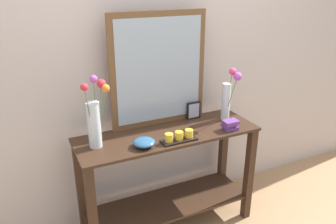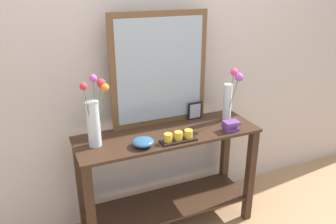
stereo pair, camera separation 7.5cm
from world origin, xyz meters
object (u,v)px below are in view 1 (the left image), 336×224
picture_frame_small (194,110)px  book_stack (230,125)px  tall_vase_left (95,117)px  vase_right (228,95)px  mirror_leaning (159,70)px  decorative_bowl (144,142)px  candle_tray (179,137)px  console_table (168,171)px

picture_frame_small → book_stack: bearing=-64.8°
tall_vase_left → vase_right: 1.01m
mirror_leaning → picture_frame_small: (0.27, -0.04, -0.34)m
decorative_bowl → book_stack: bearing=-1.8°
candle_tray → picture_frame_small: bearing=46.8°
mirror_leaning → candle_tray: (-0.00, -0.33, -0.38)m
tall_vase_left → picture_frame_small: (0.78, 0.13, -0.13)m
console_table → picture_frame_small: (0.29, 0.15, 0.38)m
picture_frame_small → decorative_bowl: (-0.51, -0.27, -0.04)m
vase_right → book_stack: vase_right is taller
vase_right → book_stack: (-0.09, -0.17, -0.16)m
picture_frame_small → decorative_bowl: bearing=-152.5°
picture_frame_small → tall_vase_left: bearing=-170.5°
decorative_bowl → console_table: bearing=27.7°
mirror_leaning → tall_vase_left: 0.58m
tall_vase_left → decorative_bowl: size_ratio=3.23×
decorative_bowl → vase_right: bearing=11.2°
book_stack → console_table: bearing=161.7°
picture_frame_small → decorative_bowl: picture_frame_small is taller
mirror_leaning → decorative_bowl: (-0.24, -0.30, -0.37)m
tall_vase_left → book_stack: tall_vase_left is taller
mirror_leaning → decorative_bowl: 0.54m
console_table → picture_frame_small: 0.50m
vase_right → candle_tray: bearing=-161.1°
console_table → vase_right: size_ratio=3.20×
mirror_leaning → book_stack: 0.64m
mirror_leaning → decorative_bowl: size_ratio=5.63×
tall_vase_left → picture_frame_small: bearing=9.5°
candle_tray → book_stack: size_ratio=2.19×
candle_tray → decorative_bowl: bearing=174.3°
vase_right → candle_tray: size_ratio=1.65×
tall_vase_left → picture_frame_small: size_ratio=3.46×
decorative_bowl → candle_tray: bearing=-5.7°
vase_right → decorative_bowl: (-0.74, -0.15, -0.17)m
mirror_leaning → candle_tray: 0.50m
decorative_bowl → book_stack: book_stack is taller
console_table → picture_frame_small: bearing=27.3°
console_table → book_stack: 0.57m
vase_right → candle_tray: vase_right is taller
vase_right → decorative_bowl: vase_right is taller
vase_right → tall_vase_left: bearing=-179.5°
console_table → tall_vase_left: size_ratio=2.78×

